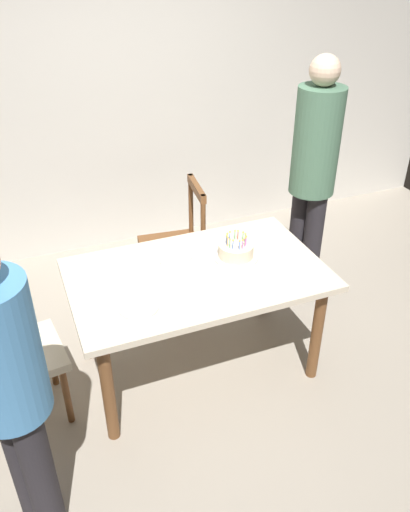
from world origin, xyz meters
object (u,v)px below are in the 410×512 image
object	(u,v)px
plate_far_side	(174,256)
person_guest	(313,170)
dining_table	(197,285)
person_celebrant	(9,386)
birthday_cake	(236,251)
plate_near_celebrant	(139,307)
chair_upholstered	(2,350)
chair_spindle_back	(175,247)

from	to	relation	value
plate_far_side	person_guest	size ratio (longest dim) A/B	0.12
dining_table	person_celebrant	size ratio (longest dim) A/B	0.96
birthday_cake	person_guest	xyz separation A→B (m)	(0.78, 0.42, 0.25)
dining_table	plate_near_celebrant	bearing A→B (deg)	-153.71
birthday_cake	chair_upholstered	world-z (taller)	chair_upholstered
chair_spindle_back	person_guest	xyz separation A→B (m)	(0.94, -0.29, 0.59)
birthday_cake	plate_far_side	size ratio (longest dim) A/B	1.27
plate_far_side	person_guest	xyz separation A→B (m)	(1.13, 0.28, 0.29)
dining_table	plate_near_celebrant	distance (m)	0.47
dining_table	chair_upholstered	xyz separation A→B (m)	(-1.14, -0.02, -0.12)
birthday_cake	person_guest	world-z (taller)	person_guest
dining_table	birthday_cake	bearing A→B (deg)	12.81
birthday_cake	chair_upholstered	distance (m)	1.45
plate_far_side	chair_upholstered	world-z (taller)	chair_upholstered
birthday_cake	person_guest	size ratio (longest dim) A/B	0.15
person_guest	plate_far_side	bearing A→B (deg)	-166.25
plate_far_side	person_guest	world-z (taller)	person_guest
birthday_cake	person_celebrant	bearing A→B (deg)	-150.95
dining_table	chair_spindle_back	size ratio (longest dim) A/B	1.59
birthday_cake	dining_table	bearing A→B (deg)	-167.19
plate_far_side	person_celebrant	bearing A→B (deg)	-138.32
chair_spindle_back	chair_upholstered	distance (m)	1.49
dining_table	plate_near_celebrant	world-z (taller)	plate_near_celebrant
plate_near_celebrant	chair_spindle_back	distance (m)	1.15
dining_table	chair_spindle_back	world-z (taller)	chair_spindle_back
plate_far_side	chair_spindle_back	distance (m)	0.67
person_guest	birthday_cake	bearing A→B (deg)	-151.71
birthday_cake	person_celebrant	world-z (taller)	person_celebrant
plate_far_side	chair_spindle_back	world-z (taller)	chair_spindle_back
dining_table	chair_upholstered	size ratio (longest dim) A/B	1.59
plate_far_side	person_guest	bearing A→B (deg)	13.75
person_celebrant	dining_table	bearing A→B (deg)	32.62
plate_far_side	dining_table	bearing A→B (deg)	-69.79
chair_upholstered	chair_spindle_back	bearing A→B (deg)	32.13
plate_far_side	person_celebrant	xyz separation A→B (m)	(-1.01, -0.90, 0.14)
birthday_cake	chair_spindle_back	xyz separation A→B (m)	(-0.16, 0.71, -0.33)
person_guest	dining_table	bearing A→B (deg)	-155.49
birthday_cake	chair_upholstered	bearing A→B (deg)	-176.65
birthday_cake	plate_near_celebrant	world-z (taller)	birthday_cake
chair_spindle_back	chair_upholstered	world-z (taller)	same
person_celebrant	person_guest	bearing A→B (deg)	28.77
birthday_cake	plate_far_side	distance (m)	0.38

